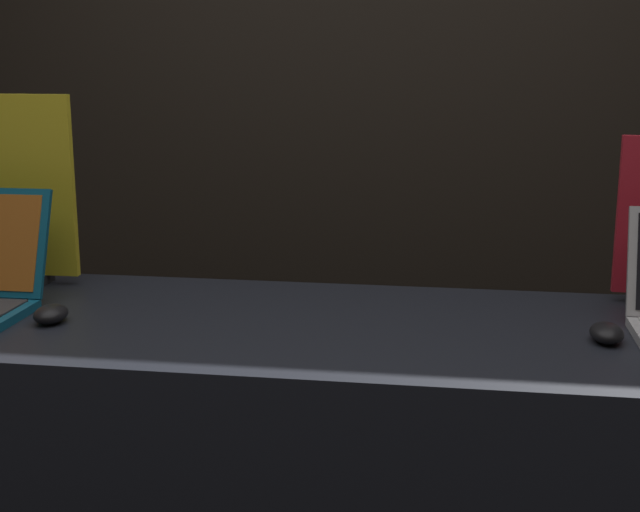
% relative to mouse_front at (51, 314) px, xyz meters
% --- Properties ---
extents(wall_back, '(8.00, 0.05, 2.80)m').
position_rel_mouse_front_xyz_m(wall_back, '(0.58, 1.38, 0.38)').
color(wall_back, black).
rests_on(wall_back, ground_plane).
extents(mouse_front, '(0.07, 0.09, 0.04)m').
position_rel_mouse_front_xyz_m(mouse_front, '(0.00, 0.00, 0.00)').
color(mouse_front, black).
rests_on(mouse_front, display_counter).
extents(promo_stand_front, '(0.36, 0.07, 0.48)m').
position_rel_mouse_front_xyz_m(promo_stand_front, '(-0.26, 0.32, 0.21)').
color(promo_stand_front, black).
rests_on(promo_stand_front, display_counter).
extents(mouse_back, '(0.07, 0.10, 0.04)m').
position_rel_mouse_front_xyz_m(mouse_back, '(1.17, 0.05, -0.00)').
color(mouse_back, black).
rests_on(mouse_back, display_counter).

